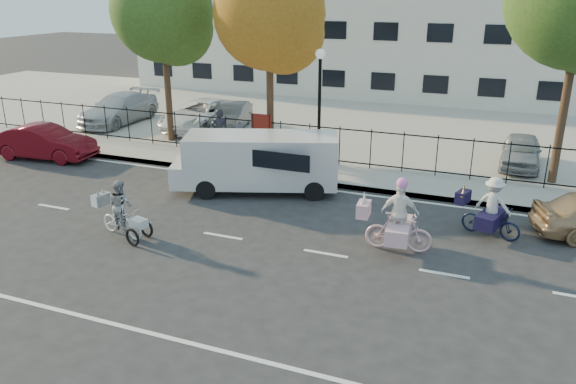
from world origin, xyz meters
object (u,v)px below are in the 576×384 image
at_px(zebra_trike, 122,215).
at_px(lot_car_a, 119,109).
at_px(pedestrian, 220,132).
at_px(lot_car_d, 521,151).
at_px(lamppost, 320,87).
at_px(white_van, 259,160).
at_px(lot_car_b, 202,115).
at_px(unicorn_bike, 398,224).
at_px(lot_car_c, 231,116).
at_px(red_sedan, 45,142).
at_px(bull_bike, 491,213).

bearing_deg(zebra_trike, lot_car_a, 50.44).
height_order(pedestrian, lot_car_d, pedestrian).
distance_m(lamppost, white_van, 3.79).
bearing_deg(zebra_trike, lot_car_b, 32.17).
bearing_deg(unicorn_bike, lot_car_c, 40.36).
bearing_deg(lot_car_d, red_sedan, -161.57).
bearing_deg(pedestrian, lot_car_b, -83.55).
height_order(bull_bike, lot_car_b, bull_bike).
bearing_deg(unicorn_bike, bull_bike, -54.35).
height_order(pedestrian, lot_car_c, pedestrian).
height_order(zebra_trike, white_van, white_van).
xyz_separation_m(red_sedan, lot_car_c, (4.93, 6.76, 0.10)).
height_order(unicorn_bike, pedestrian, pedestrian).
bearing_deg(red_sedan, lamppost, -82.04).
xyz_separation_m(white_van, red_sedan, (-9.58, 0.32, -0.40)).
xyz_separation_m(zebra_trike, lot_car_a, (-8.45, 11.01, 0.24)).
relative_size(pedestrian, lot_car_b, 0.38).
height_order(lot_car_a, lot_car_c, lot_car_a).
xyz_separation_m(zebra_trike, red_sedan, (-7.59, 5.10, 0.05)).
bearing_deg(white_van, unicorn_bike, -48.49).
distance_m(unicorn_bike, lot_car_a, 18.17).
bearing_deg(unicorn_bike, lot_car_d, -23.24).
height_order(red_sedan, lot_car_a, lot_car_a).
bearing_deg(bull_bike, lamppost, 74.93).
relative_size(unicorn_bike, red_sedan, 0.49).
bearing_deg(pedestrian, unicorn_bike, 112.49).
distance_m(bull_bike, white_van, 7.55).
bearing_deg(pedestrian, lamppost, 147.80).
bearing_deg(lot_car_a, red_sedan, -82.19).
bearing_deg(white_van, red_sedan, 158.49).
xyz_separation_m(white_van, pedestrian, (-3.07, 3.00, 0.01)).
xyz_separation_m(lamppost, lot_car_c, (-5.76, 4.09, -2.34)).
bearing_deg(lot_car_a, lot_car_c, 7.87).
distance_m(unicorn_bike, lot_car_c, 14.07).
bearing_deg(red_sedan, lot_car_d, -79.20).
bearing_deg(zebra_trike, lot_car_d, -31.24).
bearing_deg(lot_car_d, unicorn_bike, -107.31).
bearing_deg(lamppost, lot_car_a, 164.37).
height_order(bull_bike, white_van, white_van).
distance_m(lamppost, lot_car_b, 8.28).
xyz_separation_m(bull_bike, lot_car_d, (0.73, 6.78, 0.06)).
distance_m(zebra_trike, white_van, 5.19).
xyz_separation_m(zebra_trike, bull_bike, (9.47, 3.73, 0.06)).
relative_size(pedestrian, lot_car_c, 0.49).
bearing_deg(lot_car_c, pedestrian, -81.88).
bearing_deg(bull_bike, red_sedan, 102.79).
xyz_separation_m(unicorn_bike, lot_car_c, (-9.91, 9.99, 0.03)).
xyz_separation_m(unicorn_bike, pedestrian, (-8.33, 5.90, 0.34)).
bearing_deg(unicorn_bike, lamppost, 30.72).
bearing_deg(pedestrian, lot_car_d, 161.41).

